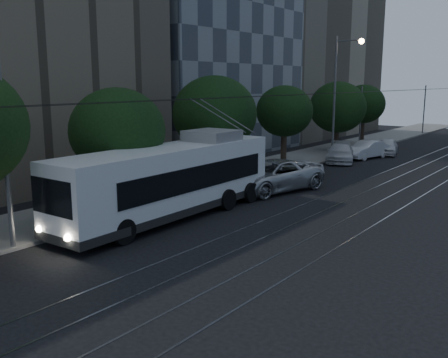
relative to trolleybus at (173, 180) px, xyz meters
name	(u,v)px	position (x,y,z in m)	size (l,w,h in m)	color
ground	(187,247)	(3.58, -3.03, -1.83)	(120.00, 120.00, 0.00)	black
sidewalk	(283,163)	(-3.92, 16.97, -1.75)	(5.00, 90.00, 0.15)	gray
tram_rails	(411,178)	(6.08, 16.97, -1.82)	(4.52, 90.00, 0.02)	gray
overhead_wires	(313,122)	(-1.39, 16.97, 1.64)	(2.23, 90.00, 6.00)	black
building_glass_mid	(189,4)	(-15.42, 18.97, 11.59)	(14.40, 18.40, 26.80)	#3E454F
trolleybus	(173,180)	(0.00, 0.00, 0.00)	(3.07, 13.33, 5.63)	white
pickup_silver	(272,176)	(0.71, 7.81, -0.91)	(3.05, 6.62, 1.84)	#B1B4B9
car_white_a	(297,171)	(0.54, 11.18, -1.11)	(1.69, 4.20, 1.43)	silver
car_white_b	(340,153)	(-0.72, 20.65, -1.07)	(2.11, 5.19, 1.51)	silver
car_white_c	(367,150)	(0.28, 23.75, -1.08)	(1.58, 4.53, 1.49)	silver
car_white_d	(387,147)	(0.88, 26.98, -1.11)	(1.69, 4.19, 1.43)	silver
tree_1	(117,131)	(-2.92, -0.78, 2.21)	(4.72, 4.72, 6.17)	#32251B
tree_2	(215,114)	(-3.40, 7.55, 2.60)	(5.31, 5.31, 6.83)	#32251B
tree_3	(285,111)	(-2.92, 15.32, 2.43)	(4.22, 4.22, 6.18)	#32251B
tree_4	(338,107)	(-3.36, 25.59, 2.31)	(5.14, 5.14, 6.46)	#32251B
tree_5	(363,104)	(-2.92, 30.50, 2.43)	(4.19, 4.19, 6.16)	#32251B
streetlamp_near	(6,92)	(-1.20, -7.35, 4.24)	(2.44, 0.44, 10.08)	slate
streetlamp_far	(340,86)	(-1.80, 22.33, 4.26)	(2.44, 0.44, 10.11)	slate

